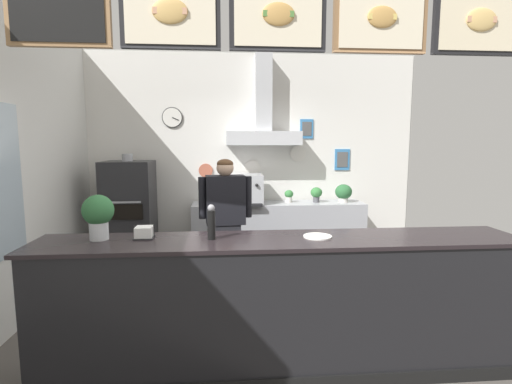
{
  "coord_description": "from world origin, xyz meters",
  "views": [
    {
      "loc": [
        -0.43,
        -3.26,
        1.78
      ],
      "look_at": [
        -0.1,
        0.77,
        1.25
      ],
      "focal_mm": 27.16,
      "sensor_mm": 36.0,
      "label": 1
    }
  ],
  "objects": [
    {
      "name": "espresso_machine",
      "position": [
        -0.14,
        2.21,
        1.11
      ],
      "size": [
        0.51,
        0.55,
        0.42
      ],
      "color": "#B7BABF",
      "rests_on": "back_prep_counter"
    },
    {
      "name": "potted_sage",
      "position": [
        1.31,
        2.22,
        1.04
      ],
      "size": [
        0.24,
        0.24,
        0.26
      ],
      "color": "beige",
      "rests_on": "back_prep_counter"
    },
    {
      "name": "ground_plane",
      "position": [
        0.0,
        0.0,
        0.0
      ],
      "size": [
        6.33,
        6.33,
        0.0
      ],
      "primitive_type": "plane",
      "color": "#514C47"
    },
    {
      "name": "pepper_grinder",
      "position": [
        -0.53,
        -0.4,
        1.18
      ],
      "size": [
        0.06,
        0.06,
        0.27
      ],
      "color": "black",
      "rests_on": "service_counter"
    },
    {
      "name": "shop_worker",
      "position": [
        -0.42,
        0.86,
        0.86
      ],
      "size": [
        0.57,
        0.26,
        1.6
      ],
      "rotation": [
        0.0,
        0.0,
        3.23
      ],
      "color": "#232328",
      "rests_on": "ground_plane"
    },
    {
      "name": "service_counter",
      "position": [
        0.0,
        -0.43,
        0.52
      ],
      "size": [
        3.7,
        0.59,
        1.05
      ],
      "color": "black",
      "rests_on": "ground_plane"
    },
    {
      "name": "pizza_oven",
      "position": [
        -1.73,
        2.08,
        0.76
      ],
      "size": [
        0.65,
        0.66,
        1.62
      ],
      "color": "#232326",
      "rests_on": "ground_plane"
    },
    {
      "name": "basil_vase",
      "position": [
        -1.37,
        -0.34,
        1.24
      ],
      "size": [
        0.23,
        0.23,
        0.34
      ],
      "color": "silver",
      "rests_on": "service_counter"
    },
    {
      "name": "back_prep_counter",
      "position": [
        0.35,
        2.24,
        0.44
      ],
      "size": [
        2.48,
        0.53,
        0.9
      ],
      "color": "#A3A5AD",
      "rests_on": "ground_plane"
    },
    {
      "name": "back_wall_assembly",
      "position": [
        0.01,
        2.46,
        1.65
      ],
      "size": [
        4.92,
        2.87,
        3.08
      ],
      "color": "#9E9E99",
      "rests_on": "ground_plane"
    },
    {
      "name": "condiment_plate",
      "position": [
        0.28,
        -0.4,
        1.06
      ],
      "size": [
        0.22,
        0.22,
        0.01
      ],
      "color": "white",
      "rests_on": "service_counter"
    },
    {
      "name": "potted_basil",
      "position": [
        0.51,
        2.26,
        1.0
      ],
      "size": [
        0.13,
        0.13,
        0.18
      ],
      "color": "beige",
      "rests_on": "back_prep_counter"
    },
    {
      "name": "napkin_holder",
      "position": [
        -1.04,
        -0.32,
        1.09
      ],
      "size": [
        0.16,
        0.15,
        0.1
      ],
      "color": "#262628",
      "rests_on": "service_counter"
    },
    {
      "name": "potted_thyme",
      "position": [
        0.91,
        2.24,
        1.03
      ],
      "size": [
        0.17,
        0.17,
        0.22
      ],
      "color": "#4C4C51",
      "rests_on": "back_prep_counter"
    }
  ]
}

